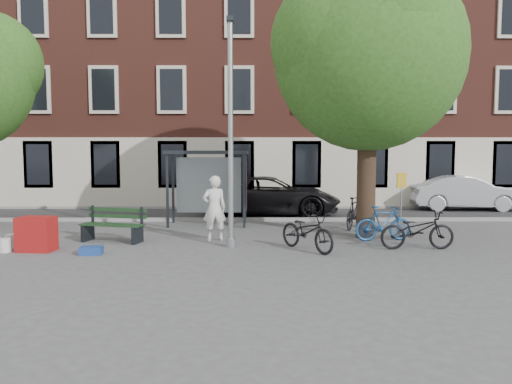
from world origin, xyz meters
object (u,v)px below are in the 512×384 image
object	(u,v)px
bike_a	(417,230)
bike_c	(307,231)
painter	(214,208)
car_dark	(271,196)
bike_b	(383,223)
lamppost	(231,144)
red_stand	(36,234)
car_silver	(465,193)
bench	(113,227)
bike_d	(354,213)
notice_sign	(401,191)
bus_shelter	(219,171)

from	to	relation	value
bike_a	bike_c	bearing A→B (deg)	91.15
painter	bike_a	bearing A→B (deg)	151.95
bike_c	car_dark	world-z (taller)	car_dark
bike_a	bike_b	distance (m)	1.38
lamppost	red_stand	distance (m)	5.59
bike_c	lamppost	bearing A→B (deg)	130.57
lamppost	bike_b	bearing A→B (deg)	11.75
bike_c	car_silver	world-z (taller)	car_silver
car_silver	bench	bearing A→B (deg)	123.62
bike_c	bike_d	bearing A→B (deg)	26.09
bike_a	bike_d	xyz separation A→B (m)	(-0.96, 3.51, 0.02)
car_silver	notice_sign	bearing A→B (deg)	148.98
car_dark	notice_sign	bearing A→B (deg)	-141.04
bike_a	red_stand	size ratio (longest dim) A/B	2.19
car_dark	bike_c	bearing A→B (deg)	-170.20
bus_shelter	car_silver	distance (m)	11.45
red_stand	bike_d	bearing A→B (deg)	22.15
bike_d	notice_sign	world-z (taller)	notice_sign
bike_c	notice_sign	bearing A→B (deg)	-3.07
car_silver	bike_b	bearing A→B (deg)	147.50
bike_d	bike_c	bearing A→B (deg)	88.37
red_stand	notice_sign	size ratio (longest dim) A/B	0.46
painter	bike_b	xyz separation A→B (m)	(4.91, -0.09, -0.43)
painter	red_stand	size ratio (longest dim) A/B	2.11
bus_shelter	bike_a	distance (m)	7.26
bus_shelter	bike_c	xyz separation A→B (m)	(2.63, -4.61, -1.40)
lamppost	red_stand	world-z (taller)	lamppost
bus_shelter	red_stand	size ratio (longest dim) A/B	3.17
painter	car_dark	world-z (taller)	painter
red_stand	lamppost	bearing A→B (deg)	5.86
car_dark	bus_shelter	bearing A→B (deg)	148.79
bike_a	notice_sign	bearing A→B (deg)	-4.50
bench	bike_d	xyz separation A→B (m)	(7.43, 2.34, 0.10)
bus_shelter	bike_b	distance (m)	6.09
bench	red_stand	xyz separation A→B (m)	(-1.62, -1.34, 0.01)
bench	bike_a	size ratio (longest dim) A/B	0.99
painter	bench	bearing A→B (deg)	-10.80
lamppost	car_dark	size ratio (longest dim) A/B	1.09
painter	bike_b	size ratio (longest dim) A/B	1.11
painter	bike_d	distance (m)	5.04
bike_b	car_silver	bearing A→B (deg)	-46.80
lamppost	notice_sign	xyz separation A→B (m)	(5.04, 1.42, -1.36)
bike_b	lamppost	bearing A→B (deg)	91.55
bus_shelter	bike_d	size ratio (longest dim) A/B	1.58
lamppost	red_stand	bearing A→B (deg)	-174.14
bus_shelter	lamppost	bearing A→B (deg)	-81.57
bench	bike_a	bearing A→B (deg)	6.74
bike_d	bike_b	bearing A→B (deg)	126.49
car_silver	bike_c	bearing A→B (deg)	142.40
bench	bike_b	distance (m)	7.82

